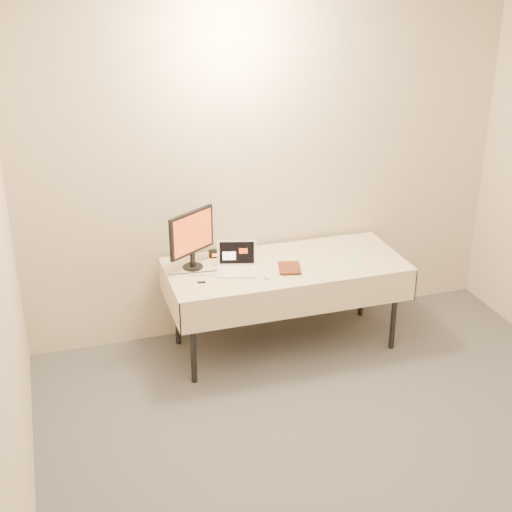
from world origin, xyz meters
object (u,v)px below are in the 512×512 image
object	(u,v)px
table	(286,271)
laptop	(237,264)
book	(279,256)
monitor	(192,235)

from	to	relation	value
table	laptop	xyz separation A→B (m)	(-0.39, 0.00, 0.11)
table	laptop	world-z (taller)	laptop
book	monitor	bearing A→B (deg)	174.61
laptop	book	bearing A→B (deg)	-0.95
laptop	table	bearing A→B (deg)	15.22
laptop	book	world-z (taller)	book
laptop	monitor	distance (m)	0.41
table	laptop	bearing A→B (deg)	179.83
laptop	monitor	bearing A→B (deg)	171.11
monitor	book	bearing A→B (deg)	-53.98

